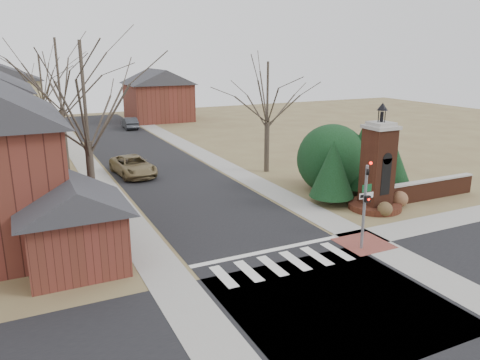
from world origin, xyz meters
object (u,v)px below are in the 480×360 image
brick_gate_monument (377,175)px  pickup_truck (133,166)px  sign_post (366,199)px  distant_car (130,123)px  traffic_signal_pole (365,198)px

brick_gate_monument → pickup_truck: 18.48m
sign_post → distant_car: (-2.99, 40.28, -1.24)m
distant_car → traffic_signal_pole: bearing=95.7°
sign_post → distant_car: bearing=94.2°
traffic_signal_pole → pickup_truck: 20.12m
traffic_signal_pole → pickup_truck: bearing=109.6°
traffic_signal_pole → pickup_truck: (-6.72, 18.88, -1.83)m
sign_post → brick_gate_monument: brick_gate_monument is taller
traffic_signal_pole → pickup_truck: size_ratio=0.83×
traffic_signal_pole → sign_post: (1.29, 1.41, -0.64)m
brick_gate_monument → pickup_truck: bearing=128.3°
sign_post → distant_car: size_ratio=0.64×
sign_post → pickup_truck: (-8.02, 17.46, -1.20)m
brick_gate_monument → distant_car: size_ratio=1.50×
sign_post → distant_car: sign_post is taller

